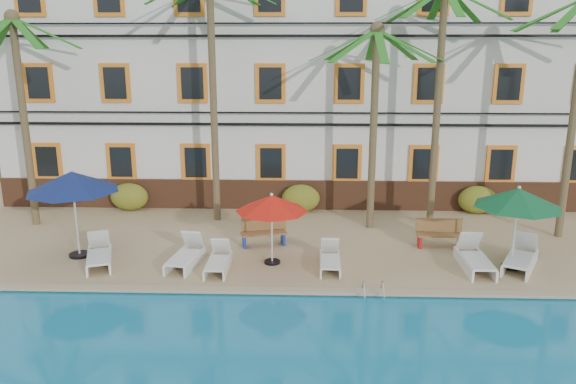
{
  "coord_description": "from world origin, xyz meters",
  "views": [
    {
      "loc": [
        -0.1,
        -14.79,
        6.69
      ],
      "look_at": [
        -0.7,
        3.0,
        2.0
      ],
      "focal_mm": 35.0,
      "sensor_mm": 36.0,
      "label": 1
    }
  ],
  "objects_px": {
    "umbrella_green": "(518,198)",
    "pool_ladder": "(373,295)",
    "bench_left": "(263,231)",
    "bench_right": "(440,233)",
    "lounger_b": "(186,255)",
    "lounger_c": "(218,261)",
    "umbrella_blue": "(72,182)",
    "umbrella_red": "(272,204)",
    "lounger_a": "(99,255)",
    "lounger_f": "(521,257)",
    "palm_b": "(212,64)",
    "palm_d": "(439,74)",
    "palm_a": "(21,89)",
    "lounger_d": "(330,259)",
    "palm_c": "(375,97)",
    "lounger_e": "(474,258)"
  },
  "relations": [
    {
      "from": "palm_b",
      "to": "umbrella_red",
      "type": "height_order",
      "value": "palm_b"
    },
    {
      "from": "umbrella_red",
      "to": "palm_c",
      "type": "bearing_deg",
      "value": 46.89
    },
    {
      "from": "umbrella_red",
      "to": "lounger_d",
      "type": "relative_size",
      "value": 1.3
    },
    {
      "from": "palm_d",
      "to": "pool_ladder",
      "type": "xyz_separation_m",
      "value": [
        -2.74,
        -5.98,
        -5.46
      ]
    },
    {
      "from": "palm_c",
      "to": "lounger_f",
      "type": "height_order",
      "value": "palm_c"
    },
    {
      "from": "lounger_c",
      "to": "bench_right",
      "type": "bearing_deg",
      "value": 17.3
    },
    {
      "from": "umbrella_red",
      "to": "lounger_b",
      "type": "height_order",
      "value": "umbrella_red"
    },
    {
      "from": "palm_a",
      "to": "umbrella_green",
      "type": "bearing_deg",
      "value": -12.92
    },
    {
      "from": "lounger_b",
      "to": "pool_ladder",
      "type": "distance_m",
      "value": 5.74
    },
    {
      "from": "palm_a",
      "to": "lounger_f",
      "type": "xyz_separation_m",
      "value": [
        16.38,
        -3.66,
        -4.61
      ]
    },
    {
      "from": "palm_a",
      "to": "umbrella_blue",
      "type": "bearing_deg",
      "value": -47.76
    },
    {
      "from": "umbrella_red",
      "to": "bench_left",
      "type": "bearing_deg",
      "value": 103.72
    },
    {
      "from": "umbrella_green",
      "to": "pool_ladder",
      "type": "height_order",
      "value": "umbrella_green"
    },
    {
      "from": "palm_d",
      "to": "pool_ladder",
      "type": "height_order",
      "value": "palm_d"
    },
    {
      "from": "bench_left",
      "to": "pool_ladder",
      "type": "bearing_deg",
      "value": -49.36
    },
    {
      "from": "umbrella_blue",
      "to": "umbrella_red",
      "type": "distance_m",
      "value": 6.12
    },
    {
      "from": "palm_a",
      "to": "lounger_f",
      "type": "bearing_deg",
      "value": -12.59
    },
    {
      "from": "lounger_d",
      "to": "palm_d",
      "type": "bearing_deg",
      "value": 47.35
    },
    {
      "from": "palm_d",
      "to": "lounger_b",
      "type": "xyz_separation_m",
      "value": [
        -8.13,
        -4.04,
        -5.16
      ]
    },
    {
      "from": "palm_b",
      "to": "lounger_e",
      "type": "xyz_separation_m",
      "value": [
        8.37,
        -4.51,
        -5.45
      ]
    },
    {
      "from": "lounger_c",
      "to": "lounger_e",
      "type": "height_order",
      "value": "lounger_e"
    },
    {
      "from": "palm_b",
      "to": "pool_ladder",
      "type": "distance_m",
      "value": 10.08
    },
    {
      "from": "lounger_c",
      "to": "pool_ladder",
      "type": "distance_m",
      "value": 4.67
    },
    {
      "from": "umbrella_green",
      "to": "lounger_b",
      "type": "xyz_separation_m",
      "value": [
        -9.71,
        -0.06,
        -1.85
      ]
    },
    {
      "from": "palm_b",
      "to": "lounger_d",
      "type": "bearing_deg",
      "value": -48.39
    },
    {
      "from": "umbrella_red",
      "to": "lounger_b",
      "type": "relative_size",
      "value": 1.1
    },
    {
      "from": "palm_a",
      "to": "pool_ladder",
      "type": "height_order",
      "value": "palm_a"
    },
    {
      "from": "palm_d",
      "to": "lounger_c",
      "type": "distance_m",
      "value": 9.83
    },
    {
      "from": "palm_d",
      "to": "umbrella_green",
      "type": "relative_size",
      "value": 3.38
    },
    {
      "from": "pool_ladder",
      "to": "lounger_c",
      "type": "bearing_deg",
      "value": 159.85
    },
    {
      "from": "lounger_d",
      "to": "pool_ladder",
      "type": "relative_size",
      "value": 2.28
    },
    {
      "from": "palm_c",
      "to": "palm_d",
      "type": "bearing_deg",
      "value": 7.03
    },
    {
      "from": "lounger_d",
      "to": "palm_c",
      "type": "bearing_deg",
      "value": 67.59
    },
    {
      "from": "lounger_a",
      "to": "lounger_b",
      "type": "distance_m",
      "value": 2.65
    },
    {
      "from": "lounger_b",
      "to": "lounger_c",
      "type": "height_order",
      "value": "lounger_b"
    },
    {
      "from": "umbrella_red",
      "to": "lounger_a",
      "type": "xyz_separation_m",
      "value": [
        -5.23,
        -0.24,
        -1.58
      ]
    },
    {
      "from": "lounger_c",
      "to": "pool_ladder",
      "type": "bearing_deg",
      "value": -20.15
    },
    {
      "from": "umbrella_red",
      "to": "lounger_d",
      "type": "height_order",
      "value": "umbrella_red"
    },
    {
      "from": "lounger_a",
      "to": "pool_ladder",
      "type": "relative_size",
      "value": 2.76
    },
    {
      "from": "umbrella_blue",
      "to": "bench_left",
      "type": "height_order",
      "value": "umbrella_blue"
    },
    {
      "from": "umbrella_green",
      "to": "bench_left",
      "type": "bearing_deg",
      "value": 166.98
    },
    {
      "from": "lounger_c",
      "to": "bench_right",
      "type": "xyz_separation_m",
      "value": [
        6.96,
        2.17,
        0.2
      ]
    },
    {
      "from": "lounger_c",
      "to": "bench_left",
      "type": "distance_m",
      "value": 2.44
    },
    {
      "from": "lounger_b",
      "to": "bench_right",
      "type": "relative_size",
      "value": 1.33
    },
    {
      "from": "bench_left",
      "to": "bench_right",
      "type": "height_order",
      "value": "same"
    },
    {
      "from": "lounger_b",
      "to": "lounger_c",
      "type": "xyz_separation_m",
      "value": [
        1.02,
        -0.34,
        -0.03
      ]
    },
    {
      "from": "palm_a",
      "to": "palm_d",
      "type": "bearing_deg",
      "value": 1.13
    },
    {
      "from": "umbrella_blue",
      "to": "lounger_f",
      "type": "bearing_deg",
      "value": -2.03
    },
    {
      "from": "lounger_b",
      "to": "lounger_c",
      "type": "relative_size",
      "value": 1.16
    },
    {
      "from": "umbrella_red",
      "to": "lounger_f",
      "type": "height_order",
      "value": "umbrella_red"
    }
  ]
}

